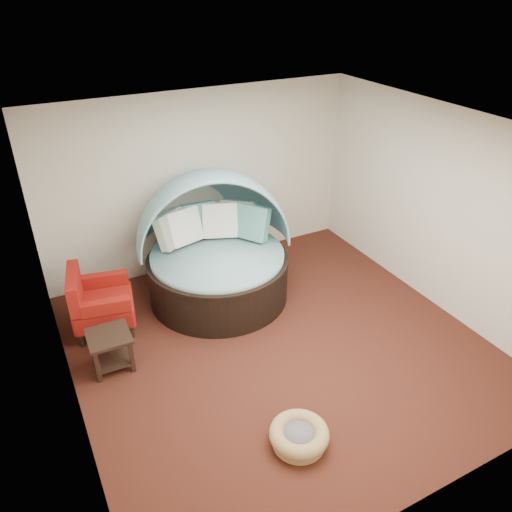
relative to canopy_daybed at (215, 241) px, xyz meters
name	(u,v)px	position (x,y,z in m)	size (l,w,h in m)	color
floor	(279,345)	(0.20, -1.52, -0.87)	(5.00, 5.00, 0.00)	#4B2115
wall_back	(201,182)	(0.20, 0.98, 0.53)	(5.00, 5.00, 0.00)	beige
wall_front	(443,392)	(0.20, -4.02, 0.53)	(5.00, 5.00, 0.00)	beige
wall_left	(57,311)	(-2.30, -1.52, 0.53)	(5.00, 5.00, 0.00)	beige
wall_right	(440,210)	(2.70, -1.52, 0.53)	(5.00, 5.00, 0.00)	beige
ceiling	(285,133)	(0.20, -1.52, 1.93)	(5.00, 5.00, 0.00)	white
canopy_daybed	(215,241)	(0.00, 0.00, 0.00)	(2.49, 2.43, 1.87)	black
pet_basket	(299,436)	(-0.38, -2.96, -0.76)	(0.66, 0.66, 0.22)	#9A7C46
red_armchair	(98,302)	(-1.75, -0.09, -0.45)	(0.92, 0.92, 0.92)	black
side_table	(110,346)	(-1.80, -0.91, -0.56)	(0.52, 0.52, 0.48)	black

